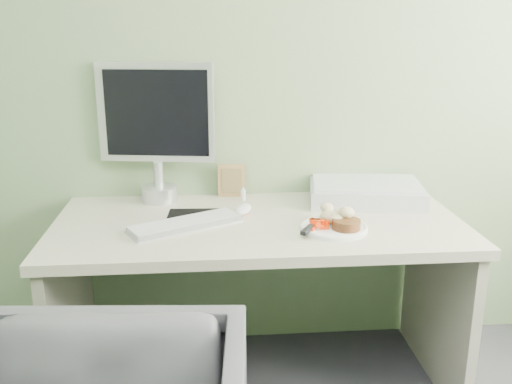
{
  "coord_description": "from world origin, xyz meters",
  "views": [
    {
      "loc": [
        -0.19,
        -0.48,
        1.47
      ],
      "look_at": [
        -0.02,
        1.5,
        0.88
      ],
      "focal_mm": 40.0,
      "sensor_mm": 36.0,
      "label": 1
    }
  ],
  "objects": [
    {
      "name": "wall_back",
      "position": [
        0.0,
        2.0,
        1.35
      ],
      "size": [
        3.5,
        0.0,
        3.5
      ],
      "primitive_type": "plane",
      "rotation": [
        1.57,
        0.0,
        0.0
      ],
      "color": "#68865E",
      "rests_on": "floor"
    },
    {
      "name": "desk",
      "position": [
        0.0,
        1.62,
        0.55
      ],
      "size": [
        1.6,
        0.75,
        0.73
      ],
      "color": "beige",
      "rests_on": "floor"
    },
    {
      "name": "plate",
      "position": [
        0.27,
        1.5,
        0.74
      ],
      "size": [
        0.25,
        0.25,
        0.01
      ],
      "primitive_type": "cylinder",
      "color": "white",
      "rests_on": "desk"
    },
    {
      "name": "steak",
      "position": [
        0.31,
        1.47,
        0.76
      ],
      "size": [
        0.13,
        0.13,
        0.03
      ],
      "primitive_type": "cylinder",
      "rotation": [
        0.0,
        0.0,
        0.24
      ],
      "color": "black",
      "rests_on": "plate"
    },
    {
      "name": "potato_pile",
      "position": [
        0.3,
        1.56,
        0.78
      ],
      "size": [
        0.14,
        0.11,
        0.07
      ],
      "primitive_type": "ellipsoid",
      "rotation": [
        0.0,
        0.0,
        -0.23
      ],
      "color": "tan",
      "rests_on": "plate"
    },
    {
      "name": "carrot_heap",
      "position": [
        0.21,
        1.49,
        0.77
      ],
      "size": [
        0.08,
        0.08,
        0.04
      ],
      "primitive_type": "cube",
      "rotation": [
        0.0,
        0.0,
        -0.36
      ],
      "color": "#F03305",
      "rests_on": "plate"
    },
    {
      "name": "steak_knife",
      "position": [
        0.18,
        1.47,
        0.76
      ],
      "size": [
        0.14,
        0.21,
        0.02
      ],
      "rotation": [
        0.0,
        0.0,
        1.02
      ],
      "color": "silver",
      "rests_on": "plate"
    },
    {
      "name": "mousepad",
      "position": [
        -0.25,
        1.69,
        0.73
      ],
      "size": [
        0.23,
        0.21,
        0.0
      ],
      "primitive_type": "cube",
      "rotation": [
        0.0,
        0.0,
        -0.06
      ],
      "color": "black",
      "rests_on": "desk"
    },
    {
      "name": "keyboard",
      "position": [
        -0.28,
        1.57,
        0.75
      ],
      "size": [
        0.43,
        0.31,
        0.02
      ],
      "primitive_type": "cube",
      "rotation": [
        0.0,
        0.0,
        0.49
      ],
      "color": "white",
      "rests_on": "desk"
    },
    {
      "name": "computer_mouse",
      "position": [
        -0.05,
        1.71,
        0.75
      ],
      "size": [
        0.09,
        0.13,
        0.04
      ],
      "primitive_type": "ellipsoid",
      "rotation": [
        0.0,
        0.0,
        -0.31
      ],
      "color": "white",
      "rests_on": "desk"
    },
    {
      "name": "photo_frame",
      "position": [
        -0.09,
        1.96,
        0.8
      ],
      "size": [
        0.12,
        0.03,
        0.15
      ],
      "primitive_type": "cube",
      "rotation": [
        0.0,
        0.0,
        -0.12
      ],
      "color": "#9E7A49",
      "rests_on": "desk"
    },
    {
      "name": "eyedrop_bottle",
      "position": [
        -0.04,
        1.9,
        0.76
      ],
      "size": [
        0.02,
        0.02,
        0.06
      ],
      "color": "white",
      "rests_on": "desk"
    },
    {
      "name": "scanner",
      "position": [
        0.49,
        1.84,
        0.77
      ],
      "size": [
        0.52,
        0.39,
        0.07
      ],
      "primitive_type": "cube",
      "rotation": [
        0.0,
        0.0,
        -0.16
      ],
      "color": "#B3B6BB",
      "rests_on": "desk"
    },
    {
      "name": "monitor",
      "position": [
        -0.41,
        1.94,
        1.06
      ],
      "size": [
        0.49,
        0.16,
        0.59
      ],
      "rotation": [
        0.0,
        0.0,
        -0.15
      ],
      "color": "silver",
      "rests_on": "desk"
    }
  ]
}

